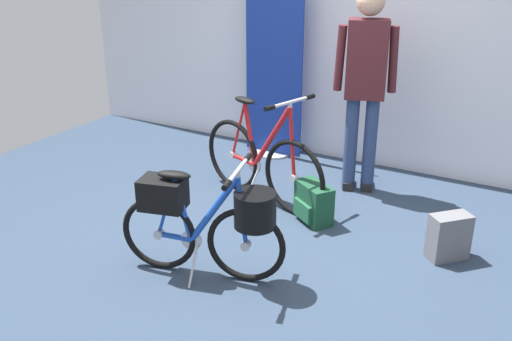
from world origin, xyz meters
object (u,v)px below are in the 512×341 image
visitor_near_wall (365,79)px  folding_bike_foreground (208,218)px  backpack_on_floor (448,237)px  floor_banner_stand (274,79)px  handbag_on_floor (313,203)px  display_bike_left (262,161)px

visitor_near_wall → folding_bike_foreground: bearing=-101.6°
backpack_on_floor → folding_bike_foreground: bearing=-142.9°
floor_banner_stand → handbag_on_floor: (0.96, -1.16, -0.61)m
handbag_on_floor → backpack_on_floor: bearing=-2.9°
backpack_on_floor → floor_banner_stand: bearing=148.5°
floor_banner_stand → folding_bike_foreground: 2.32m
floor_banner_stand → backpack_on_floor: (1.98, -1.21, -0.60)m
display_bike_left → handbag_on_floor: (0.52, -0.14, -0.20)m
display_bike_left → handbag_on_floor: size_ratio=3.54×
folding_bike_foreground → display_bike_left: 1.19m
backpack_on_floor → display_bike_left: bearing=173.1°
folding_bike_foreground → display_bike_left: size_ratio=0.84×
floor_banner_stand → display_bike_left: floor_banner_stand is taller
display_bike_left → visitor_near_wall: visitor_near_wall is taller
folding_bike_foreground → visitor_near_wall: visitor_near_wall is taller
floor_banner_stand → folding_bike_foreground: (0.69, -2.19, -0.35)m
folding_bike_foreground → backpack_on_floor: size_ratio=3.31×
display_bike_left → backpack_on_floor: display_bike_left is taller
visitor_near_wall → handbag_on_floor: bearing=-97.0°
folding_bike_foreground → handbag_on_floor: folding_bike_foreground is taller
display_bike_left → folding_bike_foreground: bearing=-77.7°
folding_bike_foreground → backpack_on_floor: 1.64m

